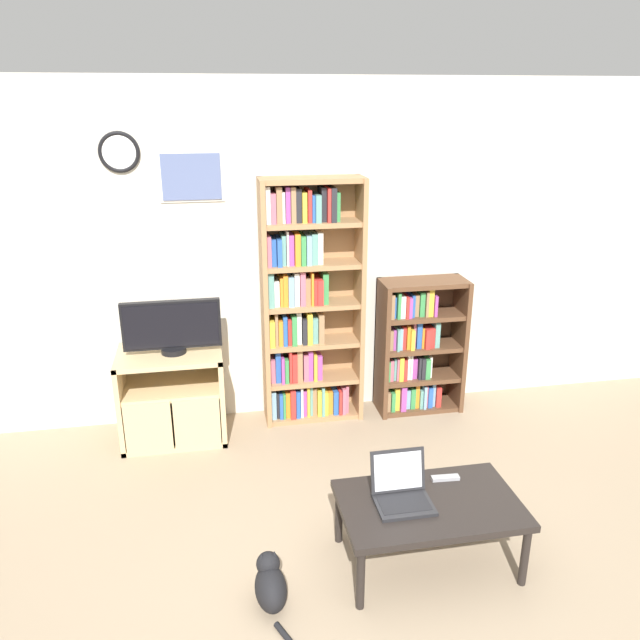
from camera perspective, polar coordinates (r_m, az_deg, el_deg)
name	(u,v)px	position (r m, az deg, el deg)	size (l,w,h in m)	color
ground_plane	(373,616)	(3.47, 4.86, -25.38)	(18.00, 18.00, 0.00)	gray
wall_back	(299,254)	(4.83, -1.95, 6.01)	(6.69, 0.09, 2.60)	beige
tv_stand	(173,396)	(4.81, -13.32, -6.74)	(0.76, 0.52, 0.69)	tan
television	(172,327)	(4.60, -13.40, -0.62)	(0.70, 0.18, 0.40)	black
bookshelf_tall	(305,307)	(4.78, -1.34, 1.23)	(0.77, 0.28, 1.91)	#9E754C
bookshelf_short	(415,348)	(5.11, 8.64, -2.54)	(0.68, 0.32, 1.10)	brown
coffee_table	(429,508)	(3.58, 9.97, -16.58)	(0.97, 0.60, 0.39)	black
laptop	(401,490)	(3.50, 7.44, -15.17)	(0.30, 0.28, 0.26)	#232326
remote_near_laptop	(445,478)	(3.74, 11.39, -13.97)	(0.16, 0.05, 0.02)	#99999E
cat	(271,584)	(3.45, -4.55, -22.96)	(0.21, 0.52, 0.27)	black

